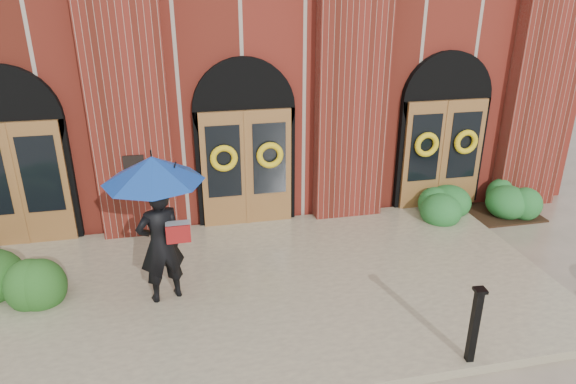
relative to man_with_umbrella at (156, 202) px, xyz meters
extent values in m
plane|color=gray|center=(1.76, -0.12, -1.89)|extent=(90.00, 90.00, 0.00)
cube|color=tan|center=(1.76, 0.03, -1.82)|extent=(10.00, 5.30, 0.15)
cube|color=maroon|center=(1.76, 8.78, 1.61)|extent=(16.00, 12.00, 7.00)
cube|color=black|center=(-0.49, 2.35, -0.24)|extent=(0.40, 0.05, 0.55)
cube|color=maroon|center=(-0.49, 2.61, 1.61)|extent=(1.50, 0.45, 7.00)
cube|color=maroon|center=(4.01, 2.61, 1.61)|extent=(1.50, 0.45, 7.00)
cube|color=maroon|center=(8.51, 2.61, 1.61)|extent=(1.50, 0.45, 7.00)
cube|color=#905B2F|center=(-2.74, 2.59, -0.49)|extent=(1.90, 0.10, 2.50)
cylinder|color=black|center=(-2.74, 2.73, 0.76)|extent=(2.10, 0.22, 2.10)
cube|color=#905B2F|center=(1.76, 2.59, -0.49)|extent=(1.90, 0.10, 2.50)
cylinder|color=black|center=(1.76, 2.73, 0.76)|extent=(2.10, 0.22, 2.10)
cube|color=#905B2F|center=(6.26, 2.59, -0.49)|extent=(1.90, 0.10, 2.50)
cylinder|color=black|center=(6.26, 2.73, 0.76)|extent=(2.10, 0.22, 2.10)
torus|color=yellow|center=(1.28, 2.47, -0.19)|extent=(0.57, 0.13, 0.57)
torus|color=yellow|center=(2.24, 2.47, -0.19)|extent=(0.57, 0.13, 0.57)
torus|color=yellow|center=(5.78, 2.47, -0.19)|extent=(0.57, 0.13, 0.57)
torus|color=yellow|center=(6.74, 2.47, -0.19)|extent=(0.57, 0.13, 0.57)
imported|color=black|center=(0.00, 0.00, -0.73)|extent=(0.86, 0.70, 2.03)
cone|color=navy|center=(0.00, 0.00, 0.54)|extent=(1.99, 1.99, 0.41)
cylinder|color=black|center=(0.05, -0.05, 0.01)|extent=(0.02, 0.02, 0.67)
cube|color=#9B9DA0|center=(0.29, -0.16, -0.46)|extent=(0.42, 0.30, 0.30)
cube|color=maroon|center=(0.29, -0.27, -0.46)|extent=(0.37, 0.15, 0.30)
cube|color=black|center=(4.15, -2.47, -1.18)|extent=(0.11, 0.11, 1.13)
cube|color=black|center=(4.15, -2.47, -0.60)|extent=(0.17, 0.17, 0.05)
ellipsoid|color=#226027|center=(6.96, 2.08, -1.54)|extent=(2.74, 1.10, 0.70)
camera|label=1|loc=(0.46, -7.55, 3.19)|focal=32.00mm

